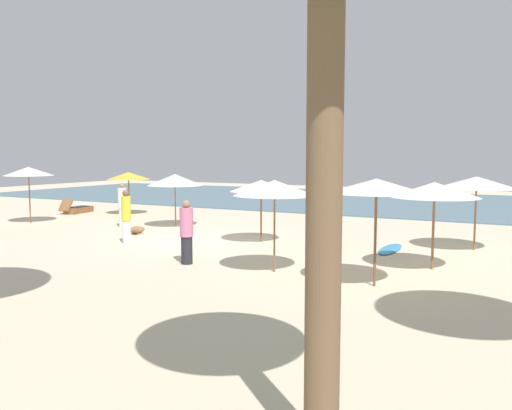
{
  "coord_description": "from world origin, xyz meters",
  "views": [
    {
      "loc": [
        10.14,
        -14.0,
        2.84
      ],
      "look_at": [
        1.77,
        1.81,
        1.1
      ],
      "focal_mm": 37.1,
      "sensor_mm": 36.0,
      "label": 1
    }
  ],
  "objects_px": {
    "umbrella_7": "(477,183)",
    "lounger_1": "(78,209)",
    "umbrella_3": "(29,171)",
    "person_1": "(122,205)",
    "umbrella_2": "(175,180)",
    "umbrella_5": "(128,176)",
    "person_2": "(187,232)",
    "surfboard": "(390,249)",
    "umbrella_0": "(376,186)",
    "umbrella_4": "(275,188)",
    "umbrella_1": "(434,190)",
    "dog": "(137,230)",
    "person_0": "(126,216)",
    "umbrella_6": "(261,186)"
  },
  "relations": [
    {
      "from": "umbrella_7",
      "to": "lounger_1",
      "type": "bearing_deg",
      "value": 174.84
    },
    {
      "from": "umbrella_3",
      "to": "person_1",
      "type": "xyz_separation_m",
      "value": [
        4.22,
        0.82,
        -1.24
      ]
    },
    {
      "from": "umbrella_2",
      "to": "umbrella_5",
      "type": "relative_size",
      "value": 1.08
    },
    {
      "from": "umbrella_2",
      "to": "person_2",
      "type": "distance_m",
      "value": 7.18
    },
    {
      "from": "person_1",
      "to": "surfboard",
      "type": "xyz_separation_m",
      "value": [
        10.38,
        -0.07,
        -0.84
      ]
    },
    {
      "from": "umbrella_0",
      "to": "umbrella_3",
      "type": "relative_size",
      "value": 1.01
    },
    {
      "from": "umbrella_0",
      "to": "umbrella_4",
      "type": "relative_size",
      "value": 1.05
    },
    {
      "from": "umbrella_7",
      "to": "surfboard",
      "type": "relative_size",
      "value": 1.13
    },
    {
      "from": "person_2",
      "to": "umbrella_3",
      "type": "bearing_deg",
      "value": 160.62
    },
    {
      "from": "umbrella_1",
      "to": "dog",
      "type": "distance_m",
      "value": 10.44
    },
    {
      "from": "surfboard",
      "to": "dog",
      "type": "bearing_deg",
      "value": -172.78
    },
    {
      "from": "umbrella_1",
      "to": "umbrella_7",
      "type": "bearing_deg",
      "value": 79.04
    },
    {
      "from": "umbrella_1",
      "to": "surfboard",
      "type": "height_order",
      "value": "umbrella_1"
    },
    {
      "from": "umbrella_4",
      "to": "umbrella_7",
      "type": "distance_m",
      "value": 6.68
    },
    {
      "from": "umbrella_2",
      "to": "person_2",
      "type": "relative_size",
      "value": 1.3
    },
    {
      "from": "umbrella_2",
      "to": "umbrella_4",
      "type": "distance_m",
      "value": 8.68
    },
    {
      "from": "umbrella_3",
      "to": "dog",
      "type": "height_order",
      "value": "umbrella_3"
    },
    {
      "from": "umbrella_2",
      "to": "umbrella_5",
      "type": "distance_m",
      "value": 5.05
    },
    {
      "from": "umbrella_7",
      "to": "person_1",
      "type": "bearing_deg",
      "value": -174.9
    },
    {
      "from": "umbrella_5",
      "to": "person_0",
      "type": "height_order",
      "value": "umbrella_5"
    },
    {
      "from": "umbrella_3",
      "to": "umbrella_0",
      "type": "bearing_deg",
      "value": -13.45
    },
    {
      "from": "umbrella_2",
      "to": "umbrella_3",
      "type": "bearing_deg",
      "value": -162.56
    },
    {
      "from": "umbrella_1",
      "to": "umbrella_7",
      "type": "distance_m",
      "value": 3.38
    },
    {
      "from": "person_0",
      "to": "person_2",
      "type": "bearing_deg",
      "value": -25.19
    },
    {
      "from": "umbrella_3",
      "to": "umbrella_7",
      "type": "relative_size",
      "value": 1.02
    },
    {
      "from": "umbrella_4",
      "to": "lounger_1",
      "type": "bearing_deg",
      "value": 153.29
    },
    {
      "from": "umbrella_3",
      "to": "umbrella_4",
      "type": "height_order",
      "value": "umbrella_3"
    },
    {
      "from": "umbrella_4",
      "to": "umbrella_5",
      "type": "relative_size",
      "value": 1.11
    },
    {
      "from": "umbrella_0",
      "to": "umbrella_2",
      "type": "distance_m",
      "value": 10.89
    },
    {
      "from": "umbrella_3",
      "to": "umbrella_2",
      "type": "bearing_deg",
      "value": 17.44
    },
    {
      "from": "person_2",
      "to": "surfboard",
      "type": "xyz_separation_m",
      "value": [
        4.18,
        4.41,
        -0.8
      ]
    },
    {
      "from": "umbrella_3",
      "to": "umbrella_6",
      "type": "height_order",
      "value": "umbrella_3"
    },
    {
      "from": "umbrella_4",
      "to": "person_1",
      "type": "distance_m",
      "value": 9.67
    },
    {
      "from": "umbrella_6",
      "to": "dog",
      "type": "relative_size",
      "value": 3.23
    },
    {
      "from": "person_0",
      "to": "umbrella_4",
      "type": "bearing_deg",
      "value": -13.45
    },
    {
      "from": "umbrella_7",
      "to": "umbrella_6",
      "type": "bearing_deg",
      "value": -164.74
    },
    {
      "from": "umbrella_7",
      "to": "person_2",
      "type": "height_order",
      "value": "umbrella_7"
    },
    {
      "from": "dog",
      "to": "umbrella_4",
      "type": "bearing_deg",
      "value": -24.07
    },
    {
      "from": "umbrella_6",
      "to": "person_0",
      "type": "height_order",
      "value": "umbrella_6"
    },
    {
      "from": "umbrella_4",
      "to": "dog",
      "type": "bearing_deg",
      "value": 155.93
    },
    {
      "from": "umbrella_2",
      "to": "person_1",
      "type": "distance_m",
      "value": 2.25
    },
    {
      "from": "lounger_1",
      "to": "umbrella_1",
      "type": "bearing_deg",
      "value": -15.97
    },
    {
      "from": "umbrella_2",
      "to": "person_0",
      "type": "distance_m",
      "value": 4.14
    },
    {
      "from": "person_1",
      "to": "umbrella_1",
      "type": "bearing_deg",
      "value": -10.41
    },
    {
      "from": "umbrella_5",
      "to": "umbrella_1",
      "type": "bearing_deg",
      "value": -21.06
    },
    {
      "from": "umbrella_0",
      "to": "umbrella_7",
      "type": "height_order",
      "value": "umbrella_0"
    },
    {
      "from": "umbrella_3",
      "to": "umbrella_4",
      "type": "xyz_separation_m",
      "value": [
        12.83,
        -3.44,
        -0.09
      ]
    },
    {
      "from": "umbrella_5",
      "to": "dog",
      "type": "distance_m",
      "value": 6.59
    },
    {
      "from": "umbrella_5",
      "to": "umbrella_7",
      "type": "relative_size",
      "value": 0.88
    },
    {
      "from": "person_0",
      "to": "person_1",
      "type": "bearing_deg",
      "value": 133.74
    }
  ]
}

